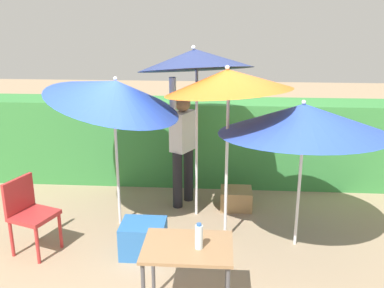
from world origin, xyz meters
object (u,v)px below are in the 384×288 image
(bottle_water, at_px, (199,237))
(umbrella_rainbow, at_px, (228,81))
(chair_plastic, at_px, (29,211))
(cooler_box, at_px, (143,238))
(umbrella_yellow, at_px, (115,92))
(umbrella_navy, at_px, (195,60))
(crate_cardboard, at_px, (236,199))
(folding_table, at_px, (188,254))
(person_vendor, at_px, (183,142))
(umbrella_orange, at_px, (303,119))

(bottle_water, bearing_deg, umbrella_rainbow, 80.88)
(chair_plastic, bearing_deg, bottle_water, -27.59)
(chair_plastic, relative_size, cooler_box, 1.75)
(umbrella_yellow, bearing_deg, umbrella_navy, 17.09)
(crate_cardboard, xyz_separation_m, bottle_water, (-0.40, -2.38, 0.71))
(umbrella_rainbow, relative_size, umbrella_navy, 0.92)
(umbrella_rainbow, bearing_deg, folding_table, -103.30)
(bottle_water, bearing_deg, umbrella_yellow, 121.84)
(umbrella_rainbow, distance_m, crate_cardboard, 2.06)
(cooler_box, bearing_deg, umbrella_rainbow, 22.17)
(chair_plastic, height_order, cooler_box, chair_plastic)
(person_vendor, distance_m, folding_table, 2.48)
(umbrella_navy, bearing_deg, cooler_box, -116.51)
(umbrella_rainbow, relative_size, umbrella_orange, 1.15)
(umbrella_navy, xyz_separation_m, crate_cardboard, (0.57, 0.25, -1.98))
(umbrella_navy, xyz_separation_m, person_vendor, (-0.19, 0.35, -1.19))
(umbrella_orange, bearing_deg, person_vendor, 143.49)
(umbrella_yellow, xyz_separation_m, umbrella_navy, (0.97, 0.30, 0.37))
(cooler_box, height_order, folding_table, folding_table)
(umbrella_rainbow, height_order, umbrella_navy, umbrella_navy)
(umbrella_yellow, bearing_deg, cooler_box, -59.98)
(person_vendor, relative_size, bottle_water, 7.83)
(umbrella_rainbow, relative_size, cooler_box, 4.36)
(umbrella_yellow, relative_size, crate_cardboard, 4.84)
(person_vendor, distance_m, cooler_box, 1.63)
(cooler_box, xyz_separation_m, bottle_water, (0.70, -1.07, 0.65))
(umbrella_navy, relative_size, crate_cardboard, 5.45)
(umbrella_orange, relative_size, folding_table, 2.40)
(umbrella_yellow, relative_size, person_vendor, 1.14)
(umbrella_yellow, distance_m, umbrella_navy, 1.08)
(umbrella_orange, xyz_separation_m, crate_cardboard, (-0.68, 0.97, -1.43))
(umbrella_orange, distance_m, cooler_box, 2.27)
(umbrella_navy, relative_size, folding_table, 3.02)
(chair_plastic, bearing_deg, umbrella_yellow, 41.51)
(chair_plastic, bearing_deg, cooler_box, 0.82)
(umbrella_rainbow, distance_m, cooler_box, 2.04)
(crate_cardboard, bearing_deg, folding_table, -102.11)
(umbrella_navy, bearing_deg, bottle_water, -85.37)
(person_vendor, distance_m, crate_cardboard, 1.11)
(umbrella_orange, height_order, crate_cardboard, umbrella_orange)
(crate_cardboard, bearing_deg, cooler_box, -130.17)
(umbrella_orange, bearing_deg, folding_table, -130.67)
(umbrella_rainbow, distance_m, bottle_water, 1.85)
(chair_plastic, relative_size, bottle_water, 3.71)
(crate_cardboard, bearing_deg, bottle_water, -99.56)
(umbrella_yellow, bearing_deg, umbrella_orange, -10.76)
(umbrella_rainbow, bearing_deg, umbrella_navy, 120.94)
(umbrella_rainbow, xyz_separation_m, umbrella_navy, (-0.41, 0.68, 0.15))
(person_vendor, bearing_deg, cooler_box, -103.29)
(bottle_water, bearing_deg, crate_cardboard, 80.44)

